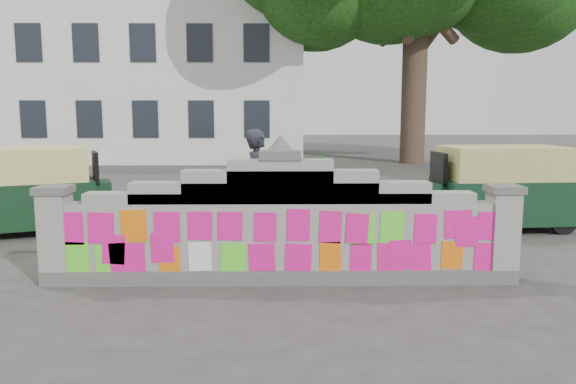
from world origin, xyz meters
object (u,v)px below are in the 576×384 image
cyclist_bike (259,222)px  rickshaw_left (28,189)px  rickshaw_right (499,187)px  cyclist_rider (259,200)px  pedestrian (321,201)px

cyclist_bike → rickshaw_left: rickshaw_left is taller
rickshaw_left → rickshaw_right: size_ratio=1.01×
rickshaw_right → cyclist_bike: bearing=18.1°
cyclist_bike → rickshaw_left: 4.79m
cyclist_rider → pedestrian: (1.06, 0.68, -0.12)m
pedestrian → rickshaw_right: (3.60, 1.23, 0.08)m
cyclist_rider → pedestrian: bearing=-66.4°
cyclist_bike → rickshaw_left: bearing=60.0°
cyclist_bike → rickshaw_right: (4.66, 1.91, 0.32)m
pedestrian → rickshaw_right: bearing=87.2°
rickshaw_left → cyclist_rider: bearing=-42.3°
cyclist_bike → pedestrian: bearing=-66.4°
rickshaw_left → rickshaw_right: 9.13m
pedestrian → rickshaw_left: 5.62m
cyclist_bike → pedestrian: size_ratio=1.30×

